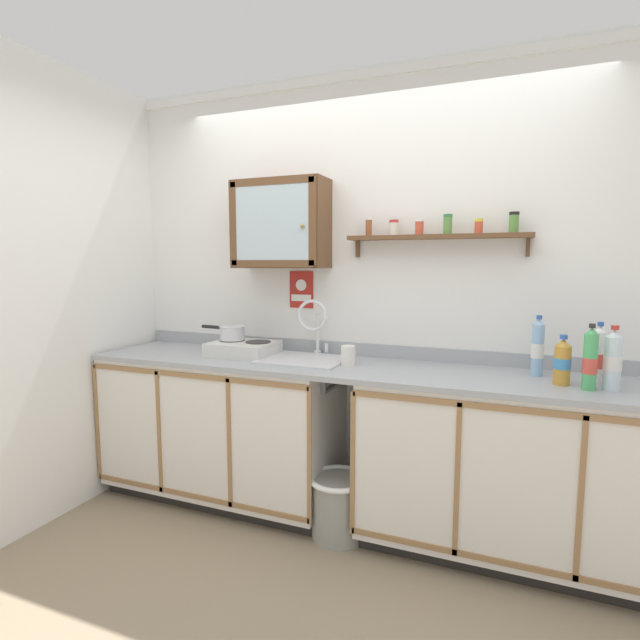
{
  "coord_description": "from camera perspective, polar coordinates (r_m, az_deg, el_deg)",
  "views": [
    {
      "loc": [
        0.83,
        -2.33,
        1.52
      ],
      "look_at": [
        -0.27,
        0.39,
        1.17
      ],
      "focal_mm": 27.45,
      "sensor_mm": 36.0,
      "label": 1
    }
  ],
  "objects": [
    {
      "name": "floor",
      "position": [
        2.9,
        2.27,
        -24.78
      ],
      "size": [
        6.33,
        6.33,
        0.0
      ],
      "primitive_type": "plane",
      "color": "gray",
      "rests_on": "ground"
    },
    {
      "name": "back_wall",
      "position": [
        3.04,
        6.17,
        3.4
      ],
      "size": [
        3.93,
        0.07,
        2.66
      ],
      "color": "white",
      "rests_on": "ground"
    },
    {
      "name": "side_wall_left",
      "position": [
        3.23,
        -29.33,
        2.59
      ],
      "size": [
        0.05,
        3.37,
        2.66
      ],
      "primitive_type": "cube",
      "color": "white",
      "rests_on": "ground"
    },
    {
      "name": "lower_cabinet_run",
      "position": [
        3.29,
        -11.29,
        -12.16
      ],
      "size": [
        1.51,
        0.62,
        0.9
      ],
      "color": "black",
      "rests_on": "ground"
    },
    {
      "name": "lower_cabinet_run_right",
      "position": [
        2.8,
        21.89,
        -15.96
      ],
      "size": [
        1.58,
        0.62,
        0.9
      ],
      "color": "black",
      "rests_on": "ground"
    },
    {
      "name": "countertop",
      "position": [
        2.79,
        4.2,
        -5.64
      ],
      "size": [
        3.29,
        0.64,
        0.03
      ],
      "primitive_type": "cube",
      "color": "#9EA3A8",
      "rests_on": "lower_cabinet_run"
    },
    {
      "name": "backsplash",
      "position": [
        3.05,
        5.9,
        -3.51
      ],
      "size": [
        3.29,
        0.02,
        0.08
      ],
      "primitive_type": "cube",
      "color": "#9EA3A8",
      "rests_on": "countertop"
    },
    {
      "name": "sink",
      "position": [
        2.94,
        -1.76,
        -4.94
      ],
      "size": [
        0.49,
        0.45,
        0.5
      ],
      "color": "silver",
      "rests_on": "countertop"
    },
    {
      "name": "hot_plate_stove",
      "position": [
        3.11,
        -8.93,
        -3.29
      ],
      "size": [
        0.39,
        0.32,
        0.09
      ],
      "color": "silver",
      "rests_on": "countertop"
    },
    {
      "name": "saucepan",
      "position": [
        3.17,
        -10.28,
        -1.41
      ],
      "size": [
        0.32,
        0.16,
        0.09
      ],
      "color": "silver",
      "rests_on": "hot_plate_stove"
    },
    {
      "name": "bottle_opaque_white_0",
      "position": [
        2.7,
        29.72,
        -3.68
      ],
      "size": [
        0.06,
        0.06,
        0.3
      ],
      "color": "white",
      "rests_on": "countertop"
    },
    {
      "name": "bottle_water_clear_1",
      "position": [
        2.6,
        30.96,
        -4.07
      ],
      "size": [
        0.08,
        0.08,
        0.3
      ],
      "color": "silver",
      "rests_on": "countertop"
    },
    {
      "name": "bottle_juice_amber_2",
      "position": [
        2.61,
        26.4,
        -4.41
      ],
      "size": [
        0.08,
        0.08,
        0.24
      ],
      "color": "gold",
      "rests_on": "countertop"
    },
    {
      "name": "bottle_water_blue_3",
      "position": [
        2.75,
        24.03,
        -3.01
      ],
      "size": [
        0.06,
        0.06,
        0.31
      ],
      "color": "#8CB7E0",
      "rests_on": "countertop"
    },
    {
      "name": "bottle_soda_green_4",
      "position": [
        2.56,
        28.96,
        -4.13
      ],
      "size": [
        0.06,
        0.06,
        0.31
      ],
      "color": "#4CB266",
      "rests_on": "countertop"
    },
    {
      "name": "mug",
      "position": [
        2.8,
        3.32,
        -4.11
      ],
      "size": [
        0.08,
        0.12,
        0.11
      ],
      "color": "white",
      "rests_on": "countertop"
    },
    {
      "name": "wall_cabinet",
      "position": [
        3.11,
        -4.62,
        11.06
      ],
      "size": [
        0.6,
        0.27,
        0.54
      ],
      "color": "brown"
    },
    {
      "name": "spice_shelf",
      "position": [
        2.87,
        13.5,
        9.71
      ],
      "size": [
        1.02,
        0.14,
        0.23
      ],
      "color": "brown"
    },
    {
      "name": "warning_sign",
      "position": [
        3.18,
        -2.18,
        3.53
      ],
      "size": [
        0.16,
        0.01,
        0.24
      ],
      "color": "#B2261E"
    },
    {
      "name": "trash_bin",
      "position": [
        2.89,
        2.15,
        -20.73
      ],
      "size": [
        0.33,
        0.33,
        0.35
      ],
      "color": "gray",
      "rests_on": "ground"
    }
  ]
}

